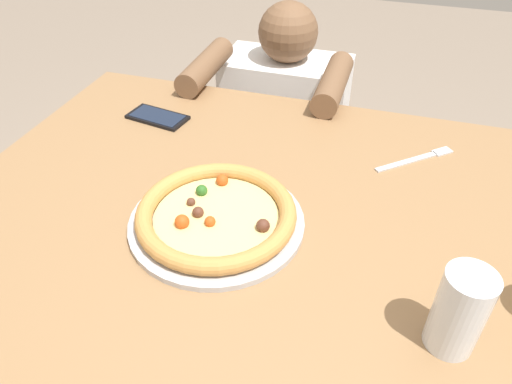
{
  "coord_description": "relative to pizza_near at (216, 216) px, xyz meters",
  "views": [
    {
      "loc": [
        0.21,
        -0.68,
        1.35
      ],
      "look_at": [
        -0.0,
        0.01,
        0.78
      ],
      "focal_mm": 33.46,
      "sensor_mm": 36.0,
      "label": 1
    }
  ],
  "objects": [
    {
      "name": "cell_phone",
      "position": [
        -0.28,
        0.33,
        -0.02
      ],
      "size": [
        0.16,
        0.1,
        0.01
      ],
      "color": "black",
      "rests_on": "dining_table"
    },
    {
      "name": "dining_table",
      "position": [
        0.05,
        0.07,
        -0.13
      ],
      "size": [
        1.22,
        0.93,
        0.75
      ],
      "color": "#936D47",
      "rests_on": "ground"
    },
    {
      "name": "fork",
      "position": [
        0.35,
        0.33,
        -0.02
      ],
      "size": [
        0.16,
        0.15,
        0.0
      ],
      "color": "silver",
      "rests_on": "dining_table"
    },
    {
      "name": "pizza_near",
      "position": [
        0.0,
        0.0,
        0.0
      ],
      "size": [
        0.33,
        0.33,
        0.04
      ],
      "color": "#B7B7BC",
      "rests_on": "dining_table"
    },
    {
      "name": "water_cup_clear",
      "position": [
        0.41,
        -0.14,
        0.05
      ],
      "size": [
        0.07,
        0.07,
        0.14
      ],
      "color": "silver",
      "rests_on": "dining_table"
    },
    {
      "name": "diner_seated",
      "position": [
        -0.07,
        0.81,
        -0.37
      ],
      "size": [
        0.44,
        0.53,
        0.92
      ],
      "color": "#333847",
      "rests_on": "ground"
    }
  ]
}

